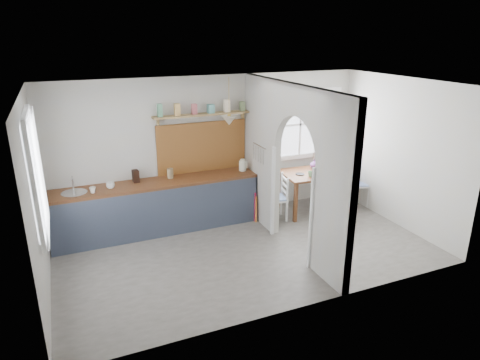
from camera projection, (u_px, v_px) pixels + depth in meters
name	position (u px, v px, depth m)	size (l,w,h in m)	color
floor	(248.00, 251.00, 6.80)	(5.80, 3.20, 0.01)	slate
ceiling	(249.00, 85.00, 5.95)	(5.80, 3.20, 0.01)	beige
walls	(249.00, 174.00, 6.37)	(5.81, 3.21, 2.60)	beige
partition	(288.00, 158.00, 6.63)	(0.12, 3.20, 2.60)	beige
kitchen_window	(34.00, 175.00, 5.20)	(0.10, 1.16, 1.50)	white
nook_window	(300.00, 124.00, 8.30)	(1.76, 0.10, 1.30)	white
counter	(157.00, 206.00, 7.39)	(3.50, 0.60, 0.90)	brown
sink	(74.00, 193.00, 6.74)	(0.40, 0.40, 0.02)	silver
backsplash	(202.00, 147.00, 7.65)	(1.65, 0.03, 0.90)	brown
shelf	(203.00, 112.00, 7.36)	(1.75, 0.20, 0.21)	#A88647
pendant_lamp	(229.00, 120.00, 7.24)	(0.26, 0.26, 0.16)	beige
utensil_rail	(260.00, 146.00, 7.33)	(0.02, 0.02, 0.50)	silver
dining_table	(314.00, 191.00, 8.23)	(1.26, 0.84, 0.79)	brown
chair_left	(275.00, 198.00, 7.84)	(0.39, 0.39, 0.84)	silver
chair_right	(357.00, 183.00, 8.50)	(0.41, 0.41, 0.91)	silver
kettle	(243.00, 165.00, 7.78)	(0.18, 0.14, 0.22)	beige
mug_a	(93.00, 190.00, 6.72)	(0.10, 0.10, 0.09)	silver
mug_b	(110.00, 185.00, 6.91)	(0.13, 0.13, 0.11)	silver
knife_block	(136.00, 176.00, 7.19)	(0.09, 0.13, 0.21)	#3B1F14
jar	(170.00, 173.00, 7.39)	(0.11, 0.11, 0.17)	#8C7652
towel_magenta	(255.00, 207.00, 7.78)	(0.02, 0.03, 0.56)	#B7183F
towel_orange	(256.00, 210.00, 7.75)	(0.02, 0.03, 0.50)	orange
bowl	(329.00, 170.00, 8.08)	(0.26, 0.26, 0.06)	white
table_cup	(310.00, 174.00, 7.83)	(0.10, 0.10, 0.09)	#6A9E6D
plate	(300.00, 174.00, 7.96)	(0.16, 0.16, 0.01)	black
vase	(314.00, 164.00, 8.30)	(0.16, 0.16, 0.17)	#713882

